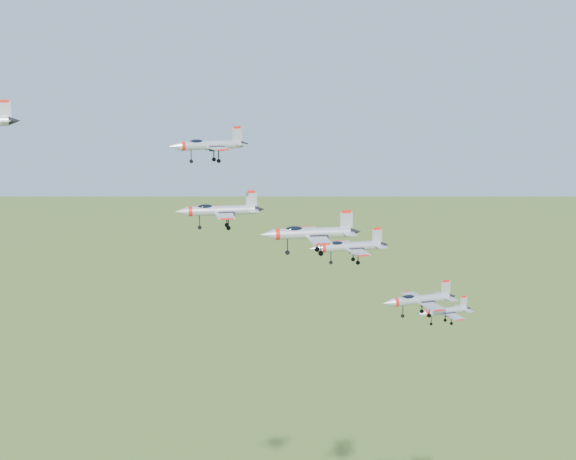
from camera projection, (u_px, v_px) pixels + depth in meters
name	position (u px, v px, depth m)	size (l,w,h in m)	color
jet_left_high	(208.00, 145.00, 102.65)	(10.81, 8.95, 2.89)	#A6ABB2
jet_right_high	(309.00, 233.00, 88.95)	(11.26, 9.61, 3.08)	#A6ABB2
jet_left_low	(219.00, 210.00, 110.88)	(12.30, 10.48, 3.36)	#A6ABB2
jet_right_low	(348.00, 246.00, 104.94)	(10.88, 9.18, 2.93)	#A6ABB2
jet_trail	(419.00, 299.00, 123.19)	(12.71, 10.61, 3.40)	#A6ABB2
jet_extra	(443.00, 311.00, 137.20)	(10.94, 9.10, 2.92)	#A6ABB2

